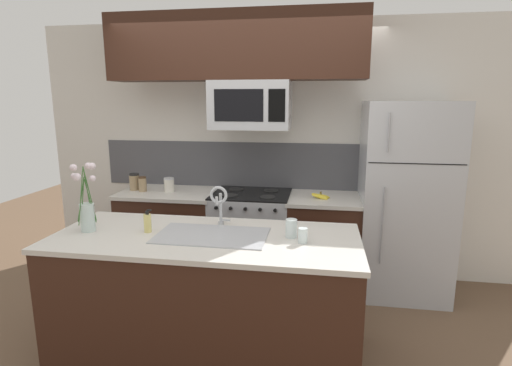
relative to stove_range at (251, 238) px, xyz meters
name	(u,v)px	position (x,y,z in m)	size (l,w,h in m)	color
ground_plane	(233,328)	(0.00, -0.90, -0.46)	(10.00, 10.00, 0.00)	brown
rear_partition	(286,151)	(0.30, 0.38, 0.84)	(5.20, 0.10, 2.60)	silver
splash_band	(256,165)	(0.00, 0.32, 0.69)	(3.32, 0.01, 0.48)	#4C4C51
back_counter_left	(171,234)	(-0.85, 0.00, -0.01)	(0.98, 0.65, 0.91)	#381E14
back_counter_right	(323,242)	(0.71, 0.00, -0.01)	(0.70, 0.65, 0.91)	#381E14
stove_range	(251,238)	(0.00, 0.00, 0.00)	(0.76, 0.64, 0.93)	#B7BABF
microwave	(251,105)	(0.00, -0.02, 1.31)	(0.74, 0.40, 0.44)	#B7BABF
upper_cabinet_band	(235,47)	(-0.14, -0.05, 1.84)	(2.37, 0.34, 0.60)	#381E14
refrigerator	(404,200)	(1.45, 0.02, 0.45)	(0.81, 0.74, 1.82)	#B7BABF
storage_jar_tall	(134,182)	(-1.23, 0.01, 0.53)	(0.10, 0.10, 0.17)	#997F5B
storage_jar_medium	(143,184)	(-1.12, -0.04, 0.52)	(0.08, 0.08, 0.15)	#997F5B
storage_jar_short	(169,185)	(-0.85, -0.01, 0.52)	(0.10, 0.10, 0.14)	silver
banana_bunch	(321,196)	(0.68, -0.06, 0.47)	(0.19, 0.12, 0.08)	yellow
island_counter	(207,296)	(-0.11, -1.25, -0.01)	(2.11, 0.88, 0.91)	#381E14
kitchen_sink	(212,245)	(-0.06, -1.25, 0.38)	(0.76, 0.44, 0.16)	#ADAFB5
sink_faucet	(219,200)	(-0.06, -1.03, 0.65)	(0.14, 0.14, 0.31)	#B7BABF
dish_soap_bottle	(148,223)	(-0.52, -1.24, 0.52)	(0.06, 0.05, 0.16)	#DBCC75
drinking_glass	(291,228)	(0.48, -1.19, 0.51)	(0.08, 0.08, 0.13)	silver
spare_glass	(303,236)	(0.56, -1.29, 0.50)	(0.06, 0.06, 0.10)	silver
flower_vase	(87,210)	(-0.95, -1.29, 0.61)	(0.17, 0.18, 0.49)	silver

